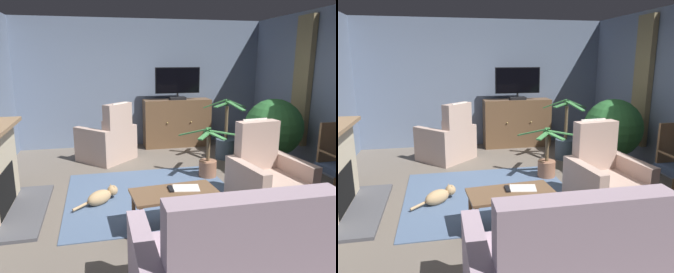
# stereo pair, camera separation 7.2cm
# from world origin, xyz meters

# --- Properties ---
(ground_plane) EXTENTS (5.89, 6.69, 0.04)m
(ground_plane) POSITION_xyz_m (0.00, 0.00, -0.02)
(ground_plane) COLOR #665B51
(wall_back) EXTENTS (5.89, 0.10, 2.71)m
(wall_back) POSITION_xyz_m (0.00, 3.09, 1.35)
(wall_back) COLOR slate
(wall_back) RESTS_ON ground_plane
(curtain_panel_far) EXTENTS (0.10, 0.44, 2.27)m
(curtain_panel_far) POSITION_xyz_m (2.58, 1.14, 1.49)
(curtain_panel_far) COLOR #8E7F56
(rug_central) EXTENTS (2.36, 2.13, 0.01)m
(rug_central) POSITION_xyz_m (-0.33, 0.16, 0.01)
(rug_central) COLOR slate
(rug_central) RESTS_ON ground_plane
(tv_cabinet) EXTENTS (1.45, 0.47, 1.03)m
(tv_cabinet) POSITION_xyz_m (0.68, 2.74, 0.49)
(tv_cabinet) COLOR #4A3523
(tv_cabinet) RESTS_ON ground_plane
(television) EXTENTS (0.96, 0.20, 0.68)m
(television) POSITION_xyz_m (0.68, 2.69, 1.39)
(television) COLOR black
(television) RESTS_ON tv_cabinet
(coffee_table) EXTENTS (1.01, 0.57, 0.45)m
(coffee_table) POSITION_xyz_m (-0.22, -0.80, 0.39)
(coffee_table) COLOR brown
(coffee_table) RESTS_ON ground_plane
(tv_remote) EXTENTS (0.06, 0.17, 0.02)m
(tv_remote) POSITION_xyz_m (-0.25, -0.73, 0.46)
(tv_remote) COLOR black
(tv_remote) RESTS_ON coffee_table
(folded_newspaper) EXTENTS (0.33, 0.27, 0.01)m
(folded_newspaper) POSITION_xyz_m (-0.07, -0.73, 0.45)
(folded_newspaper) COLOR silver
(folded_newspaper) RESTS_ON coffee_table
(sofa_floral) EXTENTS (1.47, 0.91, 1.08)m
(sofa_floral) POSITION_xyz_m (-0.09, -2.12, 0.35)
(sofa_floral) COLOR #AD93A3
(sofa_floral) RESTS_ON ground_plane
(armchair_angled_to_table) EXTENTS (1.19, 1.18, 1.12)m
(armchair_angled_to_table) POSITION_xyz_m (-0.85, 2.00, 0.35)
(armchair_angled_to_table) COLOR #BC9E8E
(armchair_angled_to_table) RESTS_ON ground_plane
(armchair_beside_cabinet) EXTENTS (0.94, 0.94, 1.11)m
(armchair_beside_cabinet) POSITION_xyz_m (1.09, -0.48, 0.34)
(armchair_beside_cabinet) COLOR #BC9E8E
(armchair_beside_cabinet) RESTS_ON ground_plane
(potted_plant_on_hearth_side) EXTENTS (0.81, 0.76, 1.15)m
(potted_plant_on_hearth_side) POSITION_xyz_m (1.38, 1.63, 0.26)
(potted_plant_on_hearth_side) COLOR #3D4C5B
(potted_plant_on_hearth_side) RESTS_ON ground_plane
(potted_plant_small_fern_corner) EXTENTS (0.99, 0.99, 1.24)m
(potted_plant_small_fern_corner) POSITION_xyz_m (1.90, 0.84, 0.72)
(potted_plant_small_fern_corner) COLOR #99664C
(potted_plant_small_fern_corner) RESTS_ON ground_plane
(potted_plant_tall_palm_by_window) EXTENTS (0.96, 0.82, 0.82)m
(potted_plant_tall_palm_by_window) POSITION_xyz_m (0.70, 0.73, 0.23)
(potted_plant_tall_palm_by_window) COLOR #99664C
(potted_plant_tall_palm_by_window) RESTS_ON ground_plane
(cat) EXTENTS (0.60, 0.44, 0.21)m
(cat) POSITION_xyz_m (-1.02, 0.05, 0.10)
(cat) COLOR tan
(cat) RESTS_ON ground_plane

